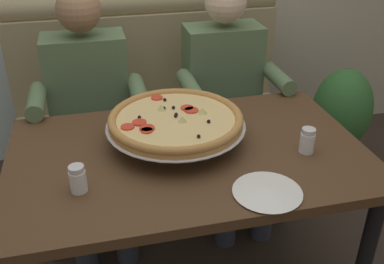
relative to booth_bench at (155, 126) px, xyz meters
The scene contains 9 objects.
booth_bench is the anchor object (origin of this frame).
dining_table 0.93m from the booth_bench, 90.00° to the right, with size 1.36×0.85×0.76m.
diner_left 0.54m from the booth_bench, 143.20° to the right, with size 0.54×0.64×1.27m.
diner_right 0.54m from the booth_bench, 36.80° to the right, with size 0.54×0.64×1.27m.
pizza 0.93m from the booth_bench, 92.17° to the right, with size 0.55×0.55×0.13m.
shaker_parmesan 1.16m from the booth_bench, 66.47° to the right, with size 0.06×0.06×0.10m.
shaker_pepper_flakes 1.20m from the booth_bench, 111.27° to the right, with size 0.06×0.06×0.10m.
plate_near_left 1.28m from the booth_bench, 80.89° to the right, with size 0.23×0.23×0.02m.
potted_plant 1.16m from the booth_bench, ahead, with size 0.36×0.36×0.70m.
Camera 1 is at (-0.32, -1.40, 1.64)m, focal length 41.15 mm.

